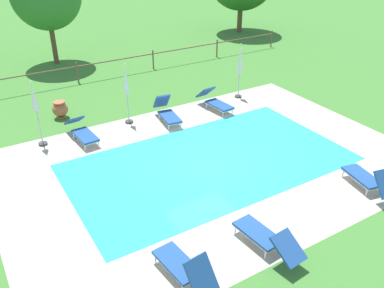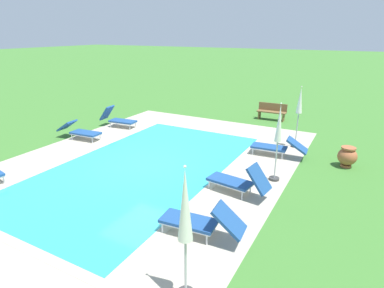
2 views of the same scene
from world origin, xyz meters
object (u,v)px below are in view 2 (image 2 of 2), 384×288
(patio_umbrella_closed_row_west, at_px, (278,132))
(sun_lounger_north_mid, at_px, (118,119))
(patio_umbrella_closed_row_mid_west, at_px, (185,215))
(wooden_bench_lawn_side, at_px, (272,111))
(sun_lounger_north_end, at_px, (80,131))
(patio_umbrella_closed_deck_corner, at_px, (299,107))
(terracotta_urn_near_fence, at_px, (347,156))
(sun_lounger_north_far, at_px, (238,181))
(sun_lounger_north_near_steps, at_px, (200,221))
(sun_lounger_south_near_corner, at_px, (277,147))

(patio_umbrella_closed_row_west, bearing_deg, sun_lounger_north_mid, -105.34)
(patio_umbrella_closed_row_mid_west, height_order, wooden_bench_lawn_side, patio_umbrella_closed_row_mid_west)
(sun_lounger_north_end, distance_m, patio_umbrella_closed_row_mid_west, 10.09)
(patio_umbrella_closed_deck_corner, height_order, wooden_bench_lawn_side, patio_umbrella_closed_deck_corner)
(patio_umbrella_closed_deck_corner, relative_size, terracotta_urn_near_fence, 3.44)
(sun_lounger_north_far, xyz_separation_m, patio_umbrella_closed_row_west, (-1.40, 0.70, 1.19))
(sun_lounger_north_near_steps, bearing_deg, wooden_bench_lawn_side, -172.97)
(patio_umbrella_closed_row_mid_west, bearing_deg, patio_umbrella_closed_row_west, 178.62)
(sun_lounger_north_mid, bearing_deg, sun_lounger_south_near_corner, 88.58)
(terracotta_urn_near_fence, bearing_deg, sun_lounger_south_near_corner, -86.67)
(sun_lounger_north_end, xyz_separation_m, terracotta_urn_near_fence, (-2.21, 10.43, 0.02))
(sun_lounger_north_near_steps, relative_size, sun_lounger_south_near_corner, 0.97)
(sun_lounger_north_mid, height_order, sun_lounger_north_end, sun_lounger_north_mid)
(wooden_bench_lawn_side, bearing_deg, sun_lounger_north_far, 9.08)
(sun_lounger_north_end, relative_size, patio_umbrella_closed_deck_corner, 0.84)
(sun_lounger_north_end, height_order, patio_umbrella_closed_row_mid_west, patio_umbrella_closed_row_mid_west)
(sun_lounger_north_mid, height_order, sun_lounger_south_near_corner, sun_lounger_north_mid)
(sun_lounger_north_end, distance_m, sun_lounger_south_near_corner, 8.30)
(sun_lounger_north_near_steps, distance_m, patio_umbrella_closed_deck_corner, 7.35)
(sun_lounger_north_far, bearing_deg, sun_lounger_north_near_steps, -0.63)
(patio_umbrella_closed_deck_corner, bearing_deg, patio_umbrella_closed_row_west, 1.18)
(sun_lounger_north_end, relative_size, wooden_bench_lawn_side, 1.37)
(patio_umbrella_closed_row_mid_west, bearing_deg, terracotta_urn_near_fence, 165.08)
(sun_lounger_north_end, xyz_separation_m, patio_umbrella_closed_deck_corner, (-3.45, 8.45, 1.27))
(sun_lounger_north_near_steps, xyz_separation_m, sun_lounger_north_mid, (-6.02, -7.61, 0.02))
(sun_lounger_north_far, bearing_deg, sun_lounger_south_near_corner, 176.32)
(patio_umbrella_closed_row_west, bearing_deg, sun_lounger_south_near_corner, -167.09)
(terracotta_urn_near_fence, bearing_deg, patio_umbrella_closed_row_mid_west, -14.92)
(sun_lounger_south_near_corner, bearing_deg, patio_umbrella_closed_row_mid_west, 2.65)
(patio_umbrella_closed_row_west, height_order, terracotta_urn_near_fence, patio_umbrella_closed_row_west)
(patio_umbrella_closed_row_west, relative_size, patio_umbrella_closed_row_mid_west, 0.98)
(sun_lounger_north_near_steps, distance_m, patio_umbrella_closed_row_mid_west, 2.22)
(sun_lounger_north_near_steps, height_order, terracotta_urn_near_fence, sun_lounger_north_near_steps)
(sun_lounger_north_end, bearing_deg, patio_umbrella_closed_deck_corner, 112.22)
(patio_umbrella_closed_row_mid_west, bearing_deg, wooden_bench_lawn_side, -171.24)
(patio_umbrella_closed_deck_corner, bearing_deg, wooden_bench_lawn_side, -151.80)
(patio_umbrella_closed_row_west, distance_m, patio_umbrella_closed_row_mid_west, 5.45)
(sun_lounger_north_near_steps, xyz_separation_m, patio_umbrella_closed_deck_corner, (-7.21, 0.66, 1.26))
(sun_lounger_north_far, xyz_separation_m, sun_lounger_north_end, (-1.42, -7.81, -0.03))
(sun_lounger_north_end, bearing_deg, sun_lounger_north_far, 79.69)
(sun_lounger_north_near_steps, relative_size, sun_lounger_north_far, 1.05)
(sun_lounger_north_far, xyz_separation_m, terracotta_urn_near_fence, (-3.63, 2.62, -0.01))
(sun_lounger_north_mid, relative_size, patio_umbrella_closed_row_mid_west, 0.74)
(wooden_bench_lawn_side, height_order, terracotta_urn_near_fence, wooden_bench_lawn_side)
(sun_lounger_north_far, relative_size, patio_umbrella_closed_deck_corner, 0.77)
(patio_umbrella_closed_row_mid_west, relative_size, patio_umbrella_closed_deck_corner, 1.02)
(terracotta_urn_near_fence, bearing_deg, sun_lounger_north_near_steps, -23.89)
(sun_lounger_north_end, xyz_separation_m, patio_umbrella_closed_row_west, (0.02, 8.52, 1.22))
(sun_lounger_north_near_steps, height_order, patio_umbrella_closed_row_west, patio_umbrella_closed_row_west)
(sun_lounger_north_mid, distance_m, sun_lounger_south_near_corner, 7.86)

